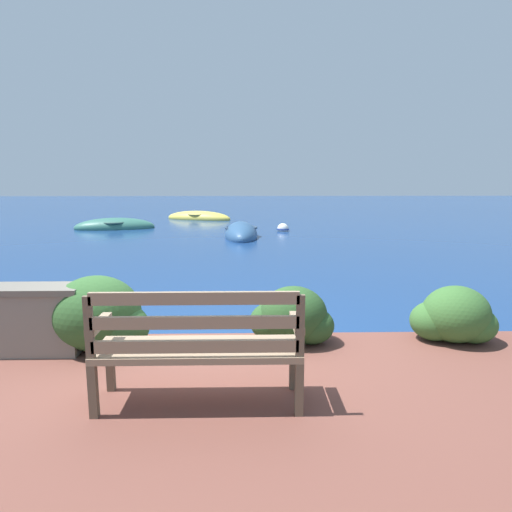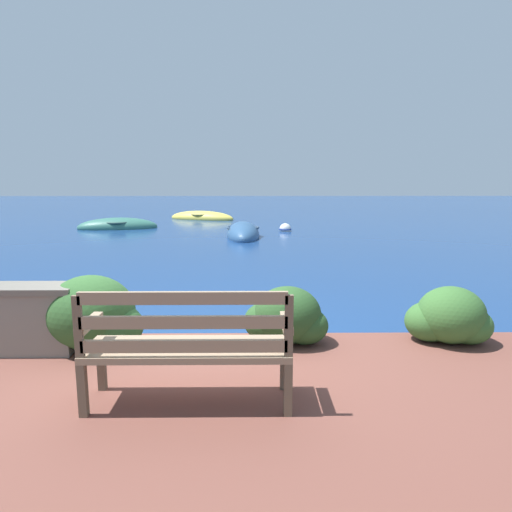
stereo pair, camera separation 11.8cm
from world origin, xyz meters
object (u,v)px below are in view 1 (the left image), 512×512
rowboat_nearest (241,235)px  rowboat_far (199,218)px  park_bench (198,344)px  mooring_buoy (283,229)px  rowboat_mid (115,227)px

rowboat_nearest → rowboat_far: size_ratio=0.88×
rowboat_far → park_bench: bearing=116.8°
park_bench → mooring_buoy: size_ratio=3.42×
rowboat_mid → rowboat_far: 4.56m
park_bench → rowboat_far: size_ratio=0.48×
rowboat_nearest → rowboat_mid: bearing=-118.6°
rowboat_mid → mooring_buoy: 6.23m
rowboat_nearest → rowboat_mid: size_ratio=0.94×
rowboat_nearest → rowboat_mid: 5.26m
rowboat_far → mooring_buoy: rowboat_far is taller
rowboat_mid → mooring_buoy: (6.17, -0.85, 0.01)m
rowboat_mid → mooring_buoy: rowboat_mid is taller
park_bench → mooring_buoy: 12.99m
rowboat_far → mooring_buoy: size_ratio=7.15×
rowboat_mid → mooring_buoy: bearing=160.3°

